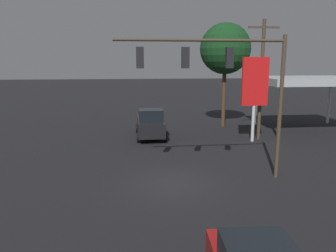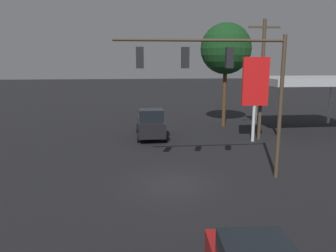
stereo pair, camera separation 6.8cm
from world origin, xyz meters
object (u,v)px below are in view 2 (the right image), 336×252
(price_sign, at_px, (255,85))
(street_tree, at_px, (226,49))
(traffic_signal_assembly, at_px, (222,73))
(pickup_parked, at_px, (151,124))
(utility_pole, at_px, (262,77))

(price_sign, bearing_deg, street_tree, -84.26)
(traffic_signal_assembly, xyz_separation_m, pickup_parked, (3.00, -9.96, -4.40))
(utility_pole, height_order, price_sign, utility_pole)
(street_tree, bearing_deg, traffic_signal_assembly, 73.57)
(utility_pole, relative_size, pickup_parked, 1.75)
(utility_pole, xyz_separation_m, price_sign, (0.71, 0.58, -0.51))
(pickup_parked, relative_size, street_tree, 0.55)
(traffic_signal_assembly, xyz_separation_m, street_tree, (-4.12, -13.96, 1.65))
(price_sign, bearing_deg, utility_pole, -140.53)
(traffic_signal_assembly, bearing_deg, price_sign, -121.06)
(utility_pole, relative_size, street_tree, 0.96)
(traffic_signal_assembly, relative_size, pickup_parked, 1.62)
(street_tree, bearing_deg, price_sign, 95.74)
(utility_pole, height_order, street_tree, street_tree)
(pickup_parked, height_order, street_tree, street_tree)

